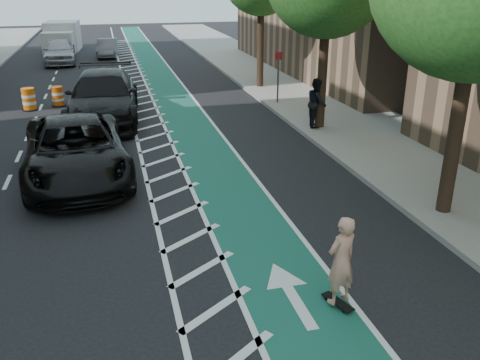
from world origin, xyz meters
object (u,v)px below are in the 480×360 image
object	(u,v)px
suv_near	(76,150)
barrel_a	(41,165)
skateboarder	(341,261)
suv_far	(103,97)

from	to	relation	value
suv_near	barrel_a	distance (m)	1.15
skateboarder	barrel_a	world-z (taller)	skateboarder
barrel_a	skateboarder	bearing A→B (deg)	-54.01
skateboarder	barrel_a	size ratio (longest dim) A/B	1.86
skateboarder	suv_far	xyz separation A→B (m)	(-4.00, 14.51, 0.05)
skateboarder	suv_near	size ratio (longest dim) A/B	0.27
skateboarder	suv_near	world-z (taller)	skateboarder
suv_far	barrel_a	bearing A→B (deg)	-102.76
suv_far	skateboarder	bearing A→B (deg)	-70.80
suv_far	suv_near	bearing A→B (deg)	-93.56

